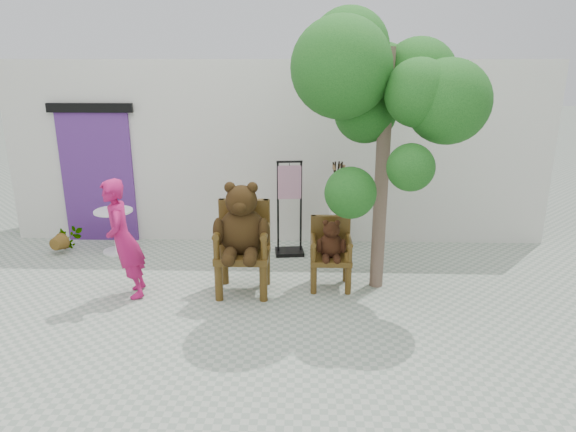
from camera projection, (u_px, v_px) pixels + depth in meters
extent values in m
plane|color=#9EA493|center=(266.00, 311.00, 6.36)|extent=(60.00, 60.00, 0.00)
cube|color=silver|center=(278.00, 149.00, 8.88)|extent=(9.00, 1.00, 3.00)
cube|color=#522674|center=(98.00, 177.00, 8.59)|extent=(1.20, 0.08, 2.20)
cube|color=black|center=(89.00, 108.00, 8.22)|extent=(1.40, 0.06, 0.15)
cylinder|color=#3F2B0D|center=(219.00, 283.00, 6.60)|extent=(0.10, 0.10, 0.49)
cylinder|color=#3F2B0D|center=(225.00, 267.00, 7.09)|extent=(0.10, 0.10, 0.49)
cylinder|color=#3F2B0D|center=(263.00, 283.00, 6.58)|extent=(0.10, 0.10, 0.49)
cylinder|color=#3F2B0D|center=(266.00, 268.00, 7.07)|extent=(0.10, 0.10, 0.49)
cube|color=#3F2B0D|center=(243.00, 255.00, 6.75)|extent=(0.69, 0.64, 0.09)
cube|color=#3F2B0D|center=(244.00, 222.00, 6.90)|extent=(0.66, 0.09, 0.64)
cylinder|color=#3F2B0D|center=(222.00, 222.00, 6.91)|extent=(0.09, 0.09, 0.64)
cylinder|color=#3F2B0D|center=(216.00, 248.00, 6.46)|extent=(0.08, 0.08, 0.29)
cylinder|color=#3F2B0D|center=(219.00, 230.00, 6.66)|extent=(0.09, 0.60, 0.09)
cylinder|color=#3F2B0D|center=(267.00, 222.00, 6.89)|extent=(0.09, 0.09, 0.64)
cylinder|color=#3F2B0D|center=(264.00, 248.00, 6.44)|extent=(0.08, 0.08, 0.29)
cylinder|color=#3F2B0D|center=(265.00, 231.00, 6.64)|extent=(0.09, 0.60, 0.09)
ellipsoid|color=black|center=(242.00, 232.00, 6.69)|extent=(0.62, 0.52, 0.65)
sphere|color=black|center=(241.00, 201.00, 6.54)|extent=(0.41, 0.41, 0.41)
ellipsoid|color=black|center=(240.00, 207.00, 6.39)|extent=(0.18, 0.15, 0.15)
sphere|color=black|center=(230.00, 187.00, 6.50)|extent=(0.14, 0.14, 0.14)
sphere|color=black|center=(252.00, 188.00, 6.49)|extent=(0.14, 0.14, 0.14)
ellipsoid|color=black|center=(218.00, 231.00, 6.56)|extent=(0.14, 0.21, 0.37)
ellipsoid|color=black|center=(230.00, 254.00, 6.49)|extent=(0.18, 0.36, 0.18)
sphere|color=black|center=(228.00, 260.00, 6.36)|extent=(0.17, 0.17, 0.17)
ellipsoid|color=black|center=(264.00, 232.00, 6.54)|extent=(0.14, 0.21, 0.37)
ellipsoid|color=black|center=(251.00, 255.00, 6.48)|extent=(0.18, 0.36, 0.18)
sphere|color=black|center=(250.00, 260.00, 6.35)|extent=(0.17, 0.17, 0.17)
cylinder|color=#3F2B0D|center=(314.00, 280.00, 6.80)|extent=(0.08, 0.08, 0.38)
cylinder|color=#3F2B0D|center=(313.00, 268.00, 7.20)|extent=(0.08, 0.08, 0.38)
cylinder|color=#3F2B0D|center=(348.00, 280.00, 6.79)|extent=(0.08, 0.08, 0.38)
cylinder|color=#3F2B0D|center=(346.00, 268.00, 7.18)|extent=(0.08, 0.08, 0.38)
cube|color=#3F2B0D|center=(331.00, 258.00, 6.93)|extent=(0.55, 0.50, 0.07)
cube|color=#3F2B0D|center=(330.00, 233.00, 7.05)|extent=(0.52, 0.07, 0.50)
cylinder|color=#3F2B0D|center=(313.00, 233.00, 7.05)|extent=(0.07, 0.07, 0.50)
cylinder|color=#3F2B0D|center=(313.00, 253.00, 6.69)|extent=(0.06, 0.06, 0.23)
cylinder|color=#3F2B0D|center=(313.00, 240.00, 6.86)|extent=(0.07, 0.48, 0.07)
cylinder|color=#3F2B0D|center=(348.00, 233.00, 7.04)|extent=(0.07, 0.07, 0.50)
cylinder|color=#3F2B0D|center=(350.00, 254.00, 6.68)|extent=(0.06, 0.06, 0.23)
cylinder|color=#3F2B0D|center=(349.00, 240.00, 6.84)|extent=(0.07, 0.48, 0.07)
ellipsoid|color=black|center=(331.00, 246.00, 6.88)|extent=(0.33, 0.28, 0.35)
sphere|color=black|center=(331.00, 230.00, 6.80)|extent=(0.22, 0.22, 0.22)
ellipsoid|color=black|center=(332.00, 233.00, 6.72)|extent=(0.10, 0.08, 0.08)
sphere|color=black|center=(326.00, 223.00, 6.78)|extent=(0.08, 0.08, 0.08)
sphere|color=black|center=(337.00, 223.00, 6.77)|extent=(0.08, 0.08, 0.08)
ellipsoid|color=black|center=(319.00, 246.00, 6.81)|extent=(0.08, 0.11, 0.20)
ellipsoid|color=black|center=(326.00, 258.00, 6.77)|extent=(0.10, 0.20, 0.10)
sphere|color=black|center=(326.00, 261.00, 6.70)|extent=(0.09, 0.09, 0.09)
ellipsoid|color=black|center=(343.00, 246.00, 6.80)|extent=(0.08, 0.11, 0.20)
ellipsoid|color=black|center=(337.00, 258.00, 6.77)|extent=(0.10, 0.20, 0.10)
sphere|color=black|center=(337.00, 261.00, 6.70)|extent=(0.09, 0.09, 0.09)
imported|color=#B21559|center=(123.00, 239.00, 6.57)|extent=(0.52, 0.66, 1.57)
cylinder|color=white|center=(113.00, 211.00, 8.13)|extent=(0.60, 0.60, 0.03)
cylinder|color=white|center=(115.00, 231.00, 8.23)|extent=(0.06, 0.06, 0.68)
cylinder|color=white|center=(117.00, 251.00, 8.33)|extent=(0.44, 0.44, 0.03)
cube|color=black|center=(278.00, 209.00, 8.02)|extent=(0.03, 0.03, 1.50)
cube|color=black|center=(301.00, 209.00, 8.05)|extent=(0.03, 0.03, 1.50)
cube|color=black|center=(289.00, 162.00, 7.81)|extent=(0.40, 0.07, 0.03)
cube|color=black|center=(289.00, 252.00, 8.24)|extent=(0.49, 0.40, 0.06)
cube|color=#C185A2|center=(290.00, 182.00, 7.90)|extent=(0.36, 0.08, 0.52)
cylinder|color=black|center=(289.00, 164.00, 7.82)|extent=(0.01, 0.01, 0.08)
cylinder|color=white|center=(337.00, 224.00, 8.33)|extent=(0.32, 0.32, 0.03)
cylinder|color=white|center=(341.00, 235.00, 8.47)|extent=(0.03, 0.03, 0.44)
cylinder|color=white|center=(331.00, 235.00, 8.48)|extent=(0.03, 0.03, 0.44)
cylinder|color=white|center=(332.00, 238.00, 8.32)|extent=(0.03, 0.03, 0.44)
cylinder|color=white|center=(342.00, 238.00, 8.31)|extent=(0.03, 0.03, 0.44)
cylinder|color=black|center=(336.00, 186.00, 8.19)|extent=(0.12, 0.11, 0.80)
cylinder|color=brown|center=(334.00, 166.00, 8.13)|extent=(0.04, 0.04, 0.08)
cylinder|color=black|center=(338.00, 186.00, 8.20)|extent=(0.13, 0.04, 0.80)
cylinder|color=brown|center=(339.00, 166.00, 8.14)|extent=(0.04, 0.04, 0.07)
cylinder|color=black|center=(336.00, 187.00, 8.12)|extent=(0.13, 0.12, 0.79)
cylinder|color=brown|center=(334.00, 168.00, 7.99)|extent=(0.05, 0.04, 0.08)
cylinder|color=black|center=(335.00, 187.00, 8.15)|extent=(0.02, 0.10, 0.80)
cylinder|color=brown|center=(334.00, 167.00, 8.06)|extent=(0.04, 0.04, 0.07)
cylinder|color=black|center=(341.00, 187.00, 8.15)|extent=(0.03, 0.10, 0.80)
cylinder|color=brown|center=(344.00, 167.00, 8.05)|extent=(0.04, 0.04, 0.07)
cylinder|color=black|center=(341.00, 187.00, 8.14)|extent=(0.05, 0.13, 0.80)
cylinder|color=brown|center=(344.00, 167.00, 8.03)|extent=(0.04, 0.04, 0.08)
cylinder|color=brown|center=(382.00, 174.00, 6.64)|extent=(0.18, 0.18, 3.15)
sphere|color=#113F13|center=(419.00, 76.00, 6.52)|extent=(0.97, 0.97, 0.97)
sphere|color=#113F13|center=(383.00, 76.00, 6.80)|extent=(0.87, 0.87, 0.87)
sphere|color=#113F13|center=(419.00, 93.00, 5.94)|extent=(0.81, 0.81, 0.81)
sphere|color=#113F13|center=(448.00, 102.00, 5.99)|extent=(1.00, 1.00, 1.00)
sphere|color=#113F13|center=(349.00, 48.00, 6.60)|extent=(1.04, 1.04, 1.04)
sphere|color=#113F13|center=(365.00, 112.00, 6.61)|extent=(0.81, 0.81, 0.81)
sphere|color=#113F13|center=(341.00, 68.00, 6.13)|extent=(1.23, 1.23, 1.23)
sphere|color=#113F13|center=(350.00, 193.00, 6.15)|extent=(0.63, 0.63, 0.63)
sphere|color=#113F13|center=(411.00, 167.00, 5.93)|extent=(0.56, 0.56, 0.56)
imported|color=#113F13|center=(65.00, 238.00, 8.28)|extent=(0.50, 0.46, 0.47)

